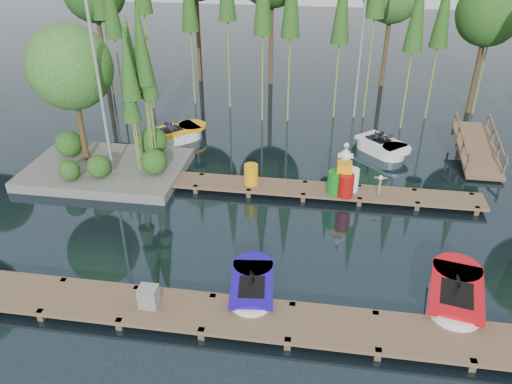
# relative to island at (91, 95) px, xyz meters

# --- Properties ---
(ground_plane) EXTENTS (90.00, 90.00, 0.00)m
(ground_plane) POSITION_rel_island_xyz_m (6.30, -3.29, -3.18)
(ground_plane) COLOR #1B2A34
(near_dock) EXTENTS (18.00, 1.50, 0.50)m
(near_dock) POSITION_rel_island_xyz_m (6.30, -7.79, -2.95)
(near_dock) COLOR brown
(near_dock) RESTS_ON ground
(far_dock) EXTENTS (15.00, 1.20, 0.50)m
(far_dock) POSITION_rel_island_xyz_m (7.30, -0.79, -2.95)
(far_dock) COLOR brown
(far_dock) RESTS_ON ground
(island) EXTENTS (6.20, 4.20, 6.75)m
(island) POSITION_rel_island_xyz_m (0.00, 0.00, 0.00)
(island) COLOR slate
(island) RESTS_ON ground
(lamp_island) EXTENTS (0.30, 0.30, 7.25)m
(lamp_island) POSITION_rel_island_xyz_m (0.80, -0.79, 1.08)
(lamp_island) COLOR gray
(lamp_island) RESTS_ON ground
(lamp_rear) EXTENTS (0.30, 0.30, 7.25)m
(lamp_rear) POSITION_rel_island_xyz_m (10.30, 7.71, 1.08)
(lamp_rear) COLOR gray
(lamp_rear) RESTS_ON ground
(ramp) EXTENTS (1.50, 3.94, 1.49)m
(ramp) POSITION_rel_island_xyz_m (15.30, 3.21, -2.60)
(ramp) COLOR brown
(ramp) RESTS_ON ground
(boat_blue) EXTENTS (1.44, 2.65, 0.85)m
(boat_blue) POSITION_rel_island_xyz_m (7.29, -6.68, -2.94)
(boat_blue) COLOR white
(boat_blue) RESTS_ON ground
(boat_red) EXTENTS (1.91, 3.18, 1.00)m
(boat_red) POSITION_rel_island_xyz_m (12.74, -6.19, -2.89)
(boat_red) COLOR white
(boat_red) RESTS_ON ground
(boat_yellow_far) EXTENTS (2.96, 2.90, 1.43)m
(boat_yellow_far) POSITION_rel_island_xyz_m (2.08, 3.39, -2.88)
(boat_yellow_far) COLOR white
(boat_yellow_far) RESTS_ON ground
(boat_white_far) EXTENTS (2.72, 2.79, 1.27)m
(boat_white_far) POSITION_rel_island_xyz_m (11.42, 3.50, -2.90)
(boat_white_far) COLOR white
(boat_white_far) RESTS_ON ground
(utility_cabinet) EXTENTS (0.49, 0.41, 0.60)m
(utility_cabinet) POSITION_rel_island_xyz_m (4.75, -7.79, -2.58)
(utility_cabinet) COLOR gray
(utility_cabinet) RESTS_ON near_dock
(yellow_barrel) EXTENTS (0.53, 0.53, 0.80)m
(yellow_barrel) POSITION_rel_island_xyz_m (6.30, -0.79, -2.49)
(yellow_barrel) COLOR #F6A20C
(yellow_barrel) RESTS_ON far_dock
(drum_cluster) EXTENTS (1.14, 1.04, 1.96)m
(drum_cluster) POSITION_rel_island_xyz_m (9.74, -0.94, -2.31)
(drum_cluster) COLOR #0E7F19
(drum_cluster) RESTS_ON far_dock
(seagull_post) EXTENTS (0.46, 0.25, 0.73)m
(seagull_post) POSITION_rel_island_xyz_m (11.04, -0.79, -2.39)
(seagull_post) COLOR gray
(seagull_post) RESTS_ON far_dock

